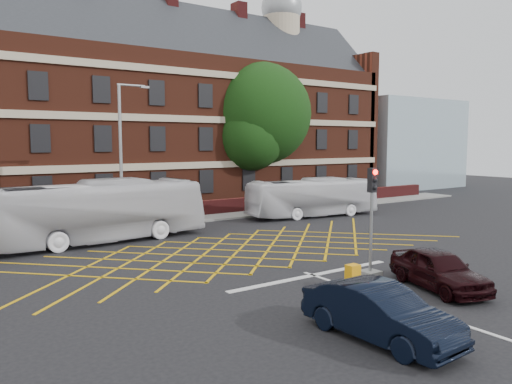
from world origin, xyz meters
TOP-DOWN VIEW (x-y plane):
  - ground at (0.00, 0.00)m, footprint 120.00×120.00m
  - victorian_building at (0.25, 22.00)m, footprint 51.00×12.17m
  - boundary_wall at (0.00, 13.00)m, footprint 56.00×0.50m
  - far_pavement at (0.00, 12.00)m, footprint 60.00×3.00m
  - glass_block at (34.00, 21.00)m, footprint 14.00×10.00m
  - box_junction_hatching at (0.00, 2.00)m, footprint 8.22×8.22m
  - stop_line at (0.00, -3.50)m, footprint 8.00×0.30m
  - centre_line at (0.00, -10.00)m, footprint 0.15×14.00m
  - bus_left at (-5.10, 7.92)m, footprint 11.94×3.43m
  - bus_right at (10.40, 8.43)m, footprint 9.99×3.77m
  - car_navy at (-2.82, -9.39)m, footprint 1.78×4.58m
  - car_maroon at (2.52, -7.45)m, footprint 2.88×4.57m
  - deciduous_tree at (11.78, 16.89)m, footprint 8.70×8.70m
  - traffic_light_near at (1.83, -4.83)m, footprint 0.70×0.70m
  - street_lamp at (-3.10, 9.24)m, footprint 2.25×1.00m
  - utility_cabinet at (0.07, -5.59)m, footprint 0.47×0.37m

SIDE VIEW (x-z plane):
  - ground at x=0.00m, z-range 0.00..0.00m
  - box_junction_hatching at x=0.00m, z-range 0.00..0.02m
  - stop_line at x=0.00m, z-range 0.00..0.02m
  - centre_line at x=0.00m, z-range 0.00..0.02m
  - far_pavement at x=0.00m, z-range 0.00..0.12m
  - utility_cabinet at x=0.07m, z-range 0.00..0.86m
  - boundary_wall at x=0.00m, z-range 0.00..1.10m
  - car_maroon at x=2.52m, z-range 0.00..1.45m
  - car_navy at x=-2.82m, z-range 0.00..1.49m
  - bus_right at x=10.40m, z-range 0.00..2.72m
  - bus_left at x=-5.10m, z-range 0.00..3.29m
  - traffic_light_near at x=1.83m, z-range -0.37..3.90m
  - street_lamp at x=-3.10m, z-range -1.36..7.14m
  - glass_block at x=34.00m, z-range 0.00..10.00m
  - deciduous_tree at x=11.78m, z-range 1.05..13.06m
  - victorian_building at x=0.25m, z-range -2.36..18.04m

